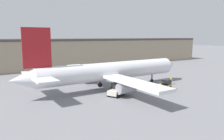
# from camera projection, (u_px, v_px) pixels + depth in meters

# --- Properties ---
(ground_plane) EXTENTS (400.00, 400.00, 0.00)m
(ground_plane) POSITION_uv_depth(u_px,v_px,m) (112.00, 88.00, 43.47)
(ground_plane) COLOR slate
(terminal_building) EXTENTS (92.86, 14.09, 9.42)m
(terminal_building) POSITION_uv_depth(u_px,v_px,m) (92.00, 52.00, 79.24)
(terminal_building) COLOR gray
(terminal_building) RESTS_ON ground_plane
(airplane) EXTENTS (36.43, 31.99, 11.63)m
(airplane) POSITION_uv_depth(u_px,v_px,m) (108.00, 72.00, 42.41)
(airplane) COLOR white
(airplane) RESTS_ON ground_plane
(ground_crew_worker) EXTENTS (0.36, 0.36, 1.66)m
(ground_crew_worker) POSITION_uv_depth(u_px,v_px,m) (171.00, 80.00, 46.85)
(ground_crew_worker) COLOR #1E2338
(ground_crew_worker) RESTS_ON ground_plane
(baggage_tug) EXTENTS (3.53, 3.15, 2.23)m
(baggage_tug) POSITION_uv_depth(u_px,v_px,m) (117.00, 90.00, 37.93)
(baggage_tug) COLOR beige
(baggage_tug) RESTS_ON ground_plane
(belt_loader_truck) EXTENTS (3.61, 2.72, 2.08)m
(belt_loader_truck) POSITION_uv_depth(u_px,v_px,m) (165.00, 85.00, 41.46)
(belt_loader_truck) COLOR yellow
(belt_loader_truck) RESTS_ON ground_plane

